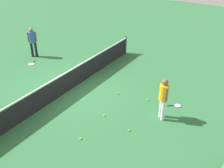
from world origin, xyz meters
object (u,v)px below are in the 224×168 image
tennis_ball_stray_left (147,100)px  tennis_ball_baseline (81,139)px  tennis_ball_near_player (129,130)px  tennis_ball_stray_right (166,79)px  player_near_side (164,96)px  player_far_side (32,40)px  tennis_ball_midcourt (104,115)px  tennis_racket_far_player (32,64)px  tennis_ball_by_net (118,93)px  tennis_racket_near_player (177,106)px

tennis_ball_stray_left → tennis_ball_baseline: bearing=166.1°
tennis_ball_near_player → tennis_ball_stray_right: size_ratio=1.00×
tennis_ball_near_player → player_near_side: bearing=-25.9°
player_far_side → tennis_ball_stray_left: (-0.63, -7.54, -0.98)m
player_near_side → tennis_ball_baseline: bearing=145.1°
tennis_ball_midcourt → player_near_side: bearing=-60.3°
tennis_ball_stray_left → tennis_ball_stray_right: size_ratio=1.00×
tennis_racket_far_player → tennis_ball_baseline: tennis_ball_baseline is taller
tennis_ball_by_net → tennis_ball_stray_right: same height
tennis_ball_near_player → tennis_ball_stray_right: bearing=4.8°
player_far_side → tennis_ball_stray_left: bearing=-94.8°
tennis_ball_stray_left → player_near_side: bearing=-129.9°
player_near_side → tennis_ball_by_net: size_ratio=25.76×
tennis_racket_near_player → player_far_side: bearing=87.7°
tennis_ball_by_net → tennis_ball_baseline: 3.25m
tennis_ball_stray_right → tennis_racket_far_player: bearing=108.5°
player_far_side → tennis_racket_far_player: 1.44m
tennis_ball_near_player → tennis_ball_stray_left: (2.19, 0.32, 0.00)m
player_near_side → tennis_ball_baseline: (-2.65, 1.85, -0.98)m
tennis_racket_near_player → tennis_ball_midcourt: bearing=135.9°
tennis_ball_stray_left → tennis_ball_near_player: bearing=-171.6°
tennis_ball_near_player → tennis_ball_stray_right: same height
tennis_ball_stray_left → tennis_racket_near_player: bearing=-76.6°
tennis_racket_near_player → tennis_racket_far_player: (-0.48, 8.12, 0.00)m
player_far_side → tennis_ball_baseline: (-4.11, -6.68, -0.98)m
tennis_racket_near_player → tennis_ball_stray_left: bearing=103.4°
tennis_ball_near_player → tennis_ball_midcourt: size_ratio=1.00×
tennis_racket_far_player → tennis_racket_near_player: bearing=-86.6°
player_near_side → player_far_side: bearing=80.3°
player_far_side → tennis_racket_near_player: (-0.35, -8.74, -1.00)m
tennis_ball_midcourt → tennis_ball_stray_left: size_ratio=1.00×
player_far_side → tennis_racket_near_player: 8.80m
player_near_side → tennis_ball_stray_right: player_near_side is taller
tennis_ball_baseline → player_near_side: bearing=-34.9°
tennis_ball_by_net → tennis_ball_stray_right: 2.71m
tennis_ball_stray_right → tennis_ball_by_net: bearing=151.3°
player_far_side → tennis_ball_midcourt: bearing=-111.1°
tennis_ball_near_player → tennis_ball_baseline: (-1.29, 1.19, 0.00)m
tennis_racket_near_player → tennis_ball_baseline: (-3.76, 2.07, 0.02)m
player_far_side → tennis_ball_stray_right: bearing=-78.8°
tennis_ball_by_net → tennis_ball_midcourt: 1.70m
player_far_side → tennis_ball_near_player: player_far_side is taller
player_far_side → tennis_ball_by_net: player_far_side is taller
tennis_racket_far_player → tennis_ball_stray_right: size_ratio=9.20×
tennis_ball_near_player → tennis_racket_near_player: bearing=-19.6°
tennis_racket_near_player → tennis_ball_by_net: 2.60m
tennis_racket_far_player → tennis_ball_stray_left: (0.19, -6.92, 0.02)m
player_far_side → tennis_ball_baseline: bearing=-121.6°
tennis_racket_far_player → tennis_ball_midcourt: tennis_ball_midcourt is taller
tennis_ball_near_player → tennis_ball_stray_left: size_ratio=1.00×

